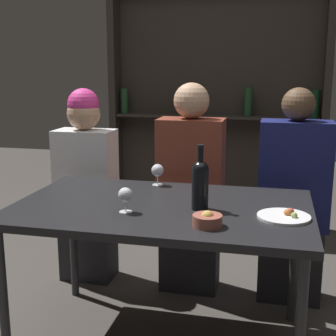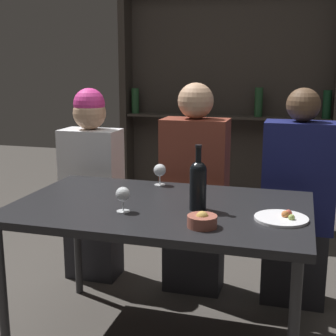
{
  "view_description": "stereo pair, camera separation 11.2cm",
  "coord_description": "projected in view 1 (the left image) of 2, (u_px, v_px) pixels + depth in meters",
  "views": [
    {
      "loc": [
        0.51,
        -2.06,
        1.37
      ],
      "look_at": [
        0.0,
        0.13,
        0.87
      ],
      "focal_mm": 50.0,
      "sensor_mm": 36.0,
      "label": 1
    },
    {
      "loc": [
        0.62,
        -2.03,
        1.37
      ],
      "look_at": [
        0.0,
        0.13,
        0.87
      ],
      "focal_mm": 50.0,
      "sensor_mm": 36.0,
      "label": 2
    }
  ],
  "objects": [
    {
      "name": "wine_bottle",
      "position": [
        200.0,
        182.0,
        2.12
      ],
      "size": [
        0.08,
        0.08,
        0.3
      ],
      "color": "black",
      "rests_on": "dining_table"
    },
    {
      "name": "dining_table",
      "position": [
        162.0,
        216.0,
        2.22
      ],
      "size": [
        1.4,
        0.86,
        0.72
      ],
      "color": "black",
      "rests_on": "ground_plane"
    },
    {
      "name": "wine_glass_1",
      "position": [
        158.0,
        171.0,
        2.55
      ],
      "size": [
        0.07,
        0.07,
        0.12
      ],
      "color": "silver",
      "rests_on": "dining_table"
    },
    {
      "name": "seated_person_left",
      "position": [
        86.0,
        188.0,
        2.98
      ],
      "size": [
        0.37,
        0.22,
        1.24
      ],
      "color": "#26262B",
      "rests_on": "ground_plane"
    },
    {
      "name": "wine_rack_wall",
      "position": [
        216.0,
        93.0,
        3.96
      ],
      "size": [
        1.83,
        0.21,
        2.29
      ],
      "color": "#28231E",
      "rests_on": "ground_plane"
    },
    {
      "name": "seated_person_right",
      "position": [
        293.0,
        204.0,
        2.7
      ],
      "size": [
        0.4,
        0.22,
        1.25
      ],
      "color": "#26262B",
      "rests_on": "ground_plane"
    },
    {
      "name": "seated_person_center",
      "position": [
        191.0,
        194.0,
        2.83
      ],
      "size": [
        0.39,
        0.22,
        1.27
      ],
      "color": "#26262B",
      "rests_on": "ground_plane"
    },
    {
      "name": "snack_bowl",
      "position": [
        207.0,
        220.0,
        1.91
      ],
      "size": [
        0.12,
        0.12,
        0.07
      ],
      "color": "#995142",
      "rests_on": "dining_table"
    },
    {
      "name": "wine_glass_0",
      "position": [
        125.0,
        196.0,
        2.08
      ],
      "size": [
        0.07,
        0.07,
        0.11
      ],
      "color": "silver",
      "rests_on": "dining_table"
    },
    {
      "name": "food_plate_0",
      "position": [
        285.0,
        216.0,
        2.02
      ],
      "size": [
        0.23,
        0.23,
        0.04
      ],
      "color": "white",
      "rests_on": "dining_table"
    }
  ]
}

